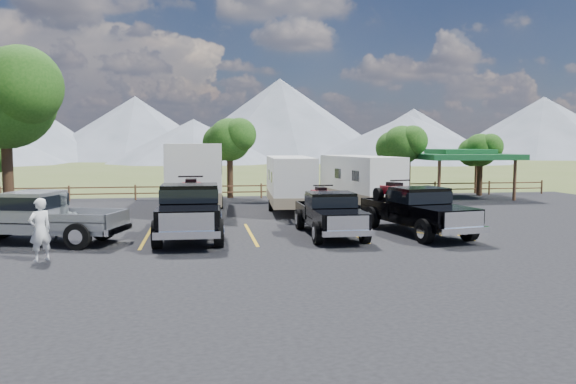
{
  "coord_description": "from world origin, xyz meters",
  "views": [
    {
      "loc": [
        -3.95,
        -17.85,
        3.63
      ],
      "look_at": [
        -0.35,
        5.05,
        1.6
      ],
      "focal_mm": 35.0,
      "sensor_mm": 36.0,
      "label": 1
    }
  ],
  "objects": [
    {
      "name": "rig_center",
      "position": [
        1.0,
        3.32,
        0.95
      ],
      "size": [
        2.01,
        5.67,
        1.89
      ],
      "rotation": [
        0.0,
        0.0,
        -0.0
      ],
      "color": "black",
      "rests_on": "asphalt_lot"
    },
    {
      "name": "trailer_right",
      "position": [
        4.65,
        11.49,
        1.55
      ],
      "size": [
        3.13,
        8.34,
        2.88
      ],
      "rotation": [
        0.0,
        0.0,
        0.15
      ],
      "color": "silver",
      "rests_on": "asphalt_lot"
    },
    {
      "name": "stall_lines",
      "position": [
        0.0,
        4.0,
        0.04
      ],
      "size": [
        12.12,
        5.5,
        0.01
      ],
      "color": "#BF9316",
      "rests_on": "asphalt_lot"
    },
    {
      "name": "pavilion",
      "position": [
        13.0,
        17.0,
        2.79
      ],
      "size": [
        6.2,
        6.2,
        3.22
      ],
      "color": "brown",
      "rests_on": "ground"
    },
    {
      "name": "trailer_left",
      "position": [
        -4.11,
        12.41,
        1.9
      ],
      "size": [
        2.98,
        10.24,
        3.56
      ],
      "rotation": [
        0.0,
        0.0,
        -0.04
      ],
      "color": "silver",
      "rests_on": "asphalt_lot"
    },
    {
      "name": "person_a",
      "position": [
        -8.78,
        -0.03,
        1.0
      ],
      "size": [
        0.83,
        0.82,
        1.93
      ],
      "primitive_type": "imported",
      "rotation": [
        0.0,
        0.0,
        3.88
      ],
      "color": "white",
      "rests_on": "asphalt_lot"
    },
    {
      "name": "pickup_silver",
      "position": [
        -9.67,
        3.17,
        1.01
      ],
      "size": [
        6.52,
        3.63,
        1.86
      ],
      "rotation": [
        0.0,
        0.0,
        -1.85
      ],
      "color": "gray",
      "rests_on": "asphalt_lot"
    },
    {
      "name": "rig_left",
      "position": [
        -4.35,
        3.73,
        1.14
      ],
      "size": [
        2.49,
        6.84,
        2.27
      ],
      "rotation": [
        0.0,
        0.0,
        -0.01
      ],
      "color": "black",
      "rests_on": "asphalt_lot"
    },
    {
      "name": "tree_big_nw",
      "position": [
        -12.55,
        9.03,
        5.6
      ],
      "size": [
        5.54,
        5.18,
        7.84
      ],
      "color": "black",
      "rests_on": "ground"
    },
    {
      "name": "person_b",
      "position": [
        -8.85,
        3.45,
        0.94
      ],
      "size": [
        1.09,
        1.01,
        1.81
      ],
      "primitive_type": "imported",
      "rotation": [
        0.0,
        0.0,
        0.47
      ],
      "color": "slate",
      "rests_on": "asphalt_lot"
    },
    {
      "name": "asphalt_lot",
      "position": [
        0.0,
        3.0,
        0.02
      ],
      "size": [
        44.0,
        34.0,
        0.04
      ],
      "primitive_type": "cube",
      "color": "black",
      "rests_on": "ground"
    },
    {
      "name": "rail_fence",
      "position": [
        2.0,
        18.5,
        0.61
      ],
      "size": [
        36.12,
        0.12,
        1.0
      ],
      "color": "brown",
      "rests_on": "ground"
    },
    {
      "name": "tree_north",
      "position": [
        -2.03,
        19.02,
        3.83
      ],
      "size": [
        3.46,
        3.24,
        5.25
      ],
      "color": "black",
      "rests_on": "ground"
    },
    {
      "name": "rig_right",
      "position": [
        4.48,
        3.18,
        1.04
      ],
      "size": [
        3.04,
        6.45,
        2.07
      ],
      "rotation": [
        0.0,
        0.0,
        0.18
      ],
      "color": "black",
      "rests_on": "asphalt_lot"
    },
    {
      "name": "tree_ne_b",
      "position": [
        14.98,
        18.01,
        3.13
      ],
      "size": [
        2.77,
        2.59,
        4.27
      ],
      "color": "black",
      "rests_on": "ground"
    },
    {
      "name": "mountain_range",
      "position": [
        -7.63,
        105.98,
        7.87
      ],
      "size": [
        209.0,
        71.0,
        20.0
      ],
      "color": "slate",
      "rests_on": "ground"
    },
    {
      "name": "trailer_center",
      "position": [
        0.7,
        11.07,
        1.54
      ],
      "size": [
        2.59,
        8.27,
        2.87
      ],
      "rotation": [
        0.0,
        0.0,
        -0.07
      ],
      "color": "silver",
      "rests_on": "asphalt_lot"
    },
    {
      "name": "ground",
      "position": [
        0.0,
        0.0,
        0.0
      ],
      "size": [
        320.0,
        320.0,
        0.0
      ],
      "primitive_type": "plane",
      "color": "#4B5D27",
      "rests_on": "ground"
    },
    {
      "name": "tree_ne_a",
      "position": [
        8.97,
        17.01,
        3.48
      ],
      "size": [
        3.11,
        2.92,
        4.76
      ],
      "color": "black",
      "rests_on": "ground"
    }
  ]
}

